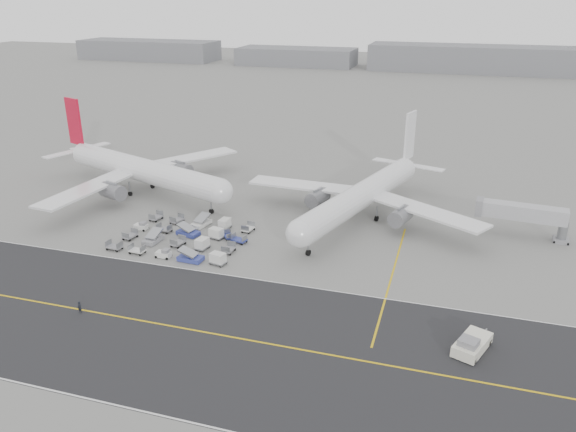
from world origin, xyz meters
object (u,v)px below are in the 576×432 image
(pushback_tug, at_px, (472,344))
(airliner_a, at_px, (140,169))
(airliner_b, at_px, (363,194))
(jet_bridge, at_px, (522,214))
(ground_crew_a, at_px, (80,307))

(pushback_tug, bearing_deg, airliner_a, 171.71)
(airliner_b, xyz_separation_m, jet_bridge, (29.28, -0.10, -0.70))
(pushback_tug, bearing_deg, ground_crew_a, -151.09)
(airliner_b, distance_m, jet_bridge, 29.29)
(airliner_a, xyz_separation_m, airliner_b, (50.03, -0.88, -0.29))
(airliner_b, relative_size, jet_bridge, 2.95)
(airliner_a, relative_size, airliner_b, 1.04)
(pushback_tug, xyz_separation_m, ground_crew_a, (-52.74, -6.73, -0.09))
(ground_crew_a, bearing_deg, pushback_tug, 15.30)
(airliner_b, bearing_deg, airliner_a, -164.21)
(pushback_tug, distance_m, jet_bridge, 40.88)
(airliner_b, height_order, ground_crew_a, airliner_b)
(airliner_b, bearing_deg, pushback_tug, -45.59)
(ground_crew_a, bearing_deg, airliner_a, 118.96)
(pushback_tug, xyz_separation_m, jet_bridge, (8.38, 39.87, 3.41))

